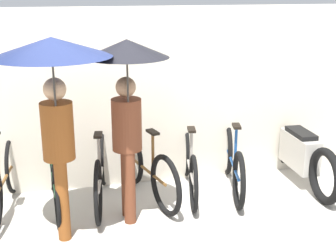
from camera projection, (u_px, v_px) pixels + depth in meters
back_wall at (117, 99)px, 5.90m from camera, size 11.72×0.12×2.28m
parked_bicycle_0 at (4, 179)px, 5.37m from camera, size 0.44×1.77×1.04m
parked_bicycle_1 at (53, 176)px, 5.46m from camera, size 0.44×1.77×1.11m
parked_bicycle_2 at (101, 172)px, 5.59m from camera, size 0.46×1.79×0.97m
parked_bicycle_3 at (147, 169)px, 5.70m from camera, size 0.58×1.68×1.00m
parked_bicycle_4 at (189, 164)px, 5.88m from camera, size 0.50×1.72×1.08m
parked_bicycle_5 at (233, 162)px, 5.95m from camera, size 0.57×1.73×1.05m
pedestrian_leading at (54, 80)px, 4.36m from camera, size 1.11×1.11×2.08m
pedestrian_center at (127, 89)px, 4.76m from camera, size 0.85×0.85×2.02m
motorcycle at (299, 153)px, 6.16m from camera, size 0.58×2.02×0.91m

